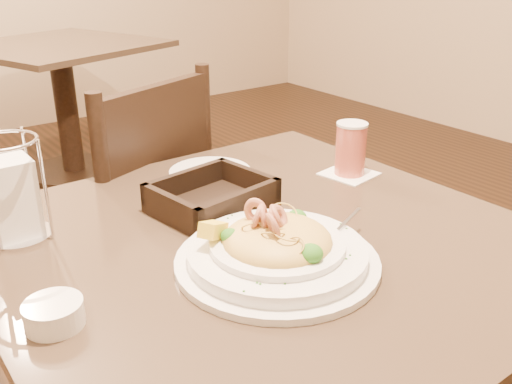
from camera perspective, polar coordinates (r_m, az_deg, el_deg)
main_table at (r=1.12m, az=0.64°, el=-15.14°), size 0.90×0.90×0.74m
background_table at (r=3.32m, az=-18.68°, el=9.94°), size 1.14×1.14×0.74m
dining_chair_near at (r=1.58m, az=-12.63°, el=-3.87°), size 0.54×0.54×0.93m
pasta_bowl at (r=0.90m, az=2.10°, el=-5.68°), size 0.36×0.33×0.10m
drink_glass at (r=1.27m, az=9.45°, el=4.23°), size 0.12×0.12×0.12m
bread_basket at (r=1.10m, az=-4.42°, el=-0.71°), size 0.23×0.20×0.06m
napkin_caddy at (r=1.05m, az=-23.19°, el=-0.38°), size 0.11×0.11×0.18m
side_plate at (r=1.27m, az=-4.61°, el=1.96°), size 0.19×0.19×0.01m
butter_ramekin at (r=0.82m, az=-19.55°, el=-11.42°), size 0.08×0.08×0.03m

